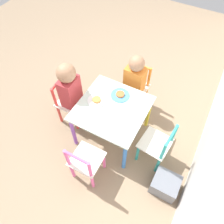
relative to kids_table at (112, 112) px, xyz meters
The scene contains 11 objects.
ground_plane 0.40m from the kids_table, ahead, with size 6.00×6.00×0.00m, color #8C755B.
kids_table is the anchor object (origin of this frame).
chair_orange 0.51m from the kids_table, behind, with size 0.27×0.27×0.53m.
chair_red 0.51m from the kids_table, 88.35° to the right, with size 0.27×0.27×0.53m.
chair_pink 0.51m from the kids_table, ahead, with size 0.26×0.26×0.53m.
chair_teal 0.51m from the kids_table, 84.15° to the left, with size 0.29×0.29×0.53m.
child_left 0.43m from the kids_table, behind, with size 0.22×0.21×0.72m.
child_front 0.44m from the kids_table, 88.35° to the right, with size 0.20×0.23×0.78m.
plate_left 0.18m from the kids_table, behind, with size 0.18×0.18×0.03m.
plate_front 0.18m from the kids_table, 90.00° to the right, with size 0.17×0.17×0.03m.
storage_bin 0.81m from the kids_table, 67.74° to the left, with size 0.21×0.23×0.18m.
Camera 1 is at (1.05, 0.57, 2.04)m, focal length 35.00 mm.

